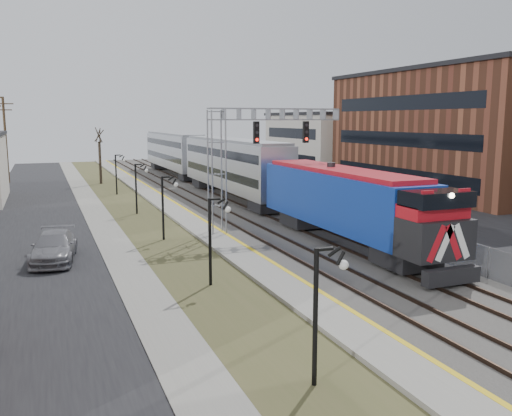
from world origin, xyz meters
TOP-DOWN VIEW (x-y plane):
  - street_west at (-11.50, 35.00)m, footprint 7.00×120.00m
  - sidewalk at (-7.00, 35.00)m, footprint 2.00×120.00m
  - grass_median at (-4.00, 35.00)m, footprint 4.00×120.00m
  - platform at (-1.00, 35.00)m, footprint 2.00×120.00m
  - ballast_bed at (4.00, 35.00)m, footprint 8.00×120.00m
  - parking_lot at (16.00, 35.00)m, footprint 16.00×120.00m
  - platform_edge at (-0.12, 35.00)m, footprint 0.24×120.00m
  - track_near at (2.00, 35.00)m, footprint 1.58×120.00m
  - track_far at (5.50, 35.00)m, footprint 1.58×120.00m
  - train at (5.50, 46.28)m, footprint 3.00×63.05m
  - signal_gantry at (1.22, 27.99)m, footprint 9.00×1.07m
  - lampposts at (-4.00, 18.29)m, footprint 0.14×62.14m
  - fence at (8.20, 35.00)m, footprint 0.04×120.00m
  - bare_trees at (-12.66, 38.91)m, footprint 12.30×42.30m
  - car_lot_d at (13.70, 27.29)m, footprint 4.80×3.46m
  - car_lot_e at (11.73, 37.44)m, footprint 4.10×2.14m
  - car_lot_f at (12.40, 30.24)m, footprint 4.15×1.83m
  - car_street_b at (-10.43, 25.13)m, footprint 2.79×5.45m
  - car_lot_g at (12.20, 44.98)m, footprint 4.88×2.55m

SIDE VIEW (x-z plane):
  - street_west at x=-11.50m, z-range 0.00..0.04m
  - parking_lot at x=16.00m, z-range 0.00..0.04m
  - grass_median at x=-4.00m, z-range 0.00..0.06m
  - sidewalk at x=-7.00m, z-range 0.00..0.08m
  - ballast_bed at x=4.00m, z-range 0.00..0.20m
  - platform at x=-1.00m, z-range 0.00..0.24m
  - platform_edge at x=-0.12m, z-range 0.24..0.25m
  - track_near at x=2.00m, z-range 0.20..0.35m
  - track_far at x=5.50m, z-range 0.20..0.35m
  - car_lot_d at x=13.70m, z-range 0.00..1.29m
  - car_lot_f at x=12.40m, z-range 0.00..1.32m
  - car_lot_e at x=11.73m, z-range 0.00..1.33m
  - car_lot_g at x=12.20m, z-range 0.00..1.35m
  - car_street_b at x=-10.43m, z-range 0.00..1.51m
  - fence at x=8.20m, z-range 0.00..1.60m
  - lampposts at x=-4.00m, z-range 0.00..4.00m
  - bare_trees at x=-12.66m, z-range -0.27..5.68m
  - train at x=5.50m, z-range 0.22..5.55m
  - signal_gantry at x=1.22m, z-range 1.51..9.66m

